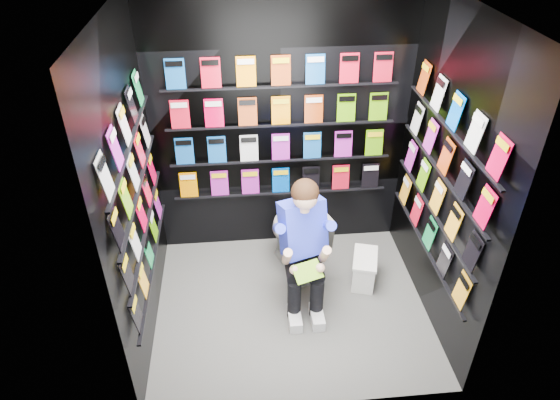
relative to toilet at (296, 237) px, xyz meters
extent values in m
plane|color=#5E5E5B|center=(-0.11, -0.54, -0.37)|extent=(2.40, 2.40, 0.00)
plane|color=white|center=(-0.11, -0.54, 2.23)|extent=(2.40, 2.40, 0.00)
cube|color=black|center=(-0.11, 0.46, 0.93)|extent=(2.40, 0.04, 2.60)
cube|color=black|center=(-0.11, -1.54, 0.93)|extent=(2.40, 0.04, 2.60)
cube|color=black|center=(-1.31, -0.54, 0.93)|extent=(0.04, 2.00, 2.60)
cube|color=black|center=(1.09, -0.54, 0.93)|extent=(0.04, 2.00, 2.60)
imported|color=white|center=(0.00, 0.00, 0.00)|extent=(0.64, 0.84, 0.73)
cube|color=white|center=(0.62, -0.28, -0.23)|extent=(0.29, 0.40, 0.27)
cube|color=white|center=(0.62, -0.28, -0.08)|extent=(0.32, 0.43, 0.03)
cube|color=green|center=(0.00, -0.73, 0.21)|extent=(0.27, 0.21, 0.10)
camera|label=1|loc=(-0.52, -3.73, 2.97)|focal=32.00mm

